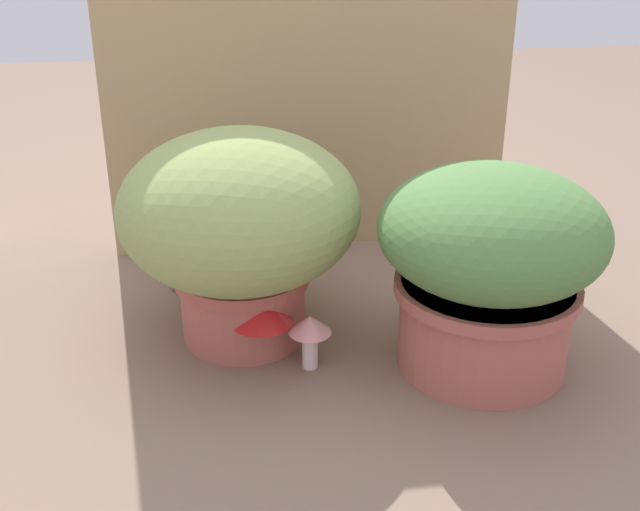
# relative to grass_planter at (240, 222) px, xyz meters

# --- Properties ---
(ground_plane) EXTENTS (6.00, 6.00, 0.00)m
(ground_plane) POSITION_rel_grass_planter_xyz_m (0.06, -0.01, -0.25)
(ground_plane) COLOR #7E6657
(cardboard_backdrop) EXTENTS (0.98, 0.03, 0.85)m
(cardboard_backdrop) POSITION_rel_grass_planter_xyz_m (0.20, 0.45, 0.18)
(cardboard_backdrop) COLOR tan
(cardboard_backdrop) RESTS_ON ground
(grass_planter) EXTENTS (0.46, 0.46, 0.43)m
(grass_planter) POSITION_rel_grass_planter_xyz_m (0.00, 0.00, 0.00)
(grass_planter) COLOR #AE5B51
(grass_planter) RESTS_ON ground
(leafy_planter) EXTENTS (0.41, 0.41, 0.39)m
(leafy_planter) POSITION_rel_grass_planter_xyz_m (0.44, -0.17, -0.03)
(leafy_planter) COLOR #B05F53
(leafy_planter) RESTS_ON ground
(cat) EXTENTS (0.34, 0.29, 0.32)m
(cat) POSITION_rel_grass_planter_xyz_m (0.03, 0.09, -0.13)
(cat) COLOR #7D6658
(cat) RESTS_ON ground
(mushroom_ornament_pink) EXTENTS (0.08, 0.08, 0.11)m
(mushroom_ornament_pink) POSITION_rel_grass_planter_xyz_m (0.12, -0.14, -0.17)
(mushroom_ornament_pink) COLOR silver
(mushroom_ornament_pink) RESTS_ON ground
(mushroom_ornament_red) EXTENTS (0.12, 0.12, 0.14)m
(mushroom_ornament_red) POSITION_rel_grass_planter_xyz_m (0.03, -0.10, -0.15)
(mushroom_ornament_red) COLOR silver
(mushroom_ornament_red) RESTS_ON ground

